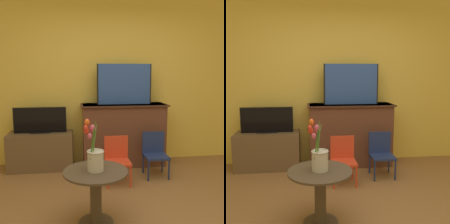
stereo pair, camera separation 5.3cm
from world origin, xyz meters
TOP-DOWN VIEW (x-y plane):
  - wall_back at (0.00, 2.13)m, footprint 8.00×0.06m
  - fireplace_mantel at (0.19, 1.88)m, footprint 1.35×0.47m
  - painting at (0.20, 1.89)m, footprint 0.86×0.03m
  - tv_stand at (-1.10, 1.86)m, footprint 0.97×0.43m
  - tv_monitor at (-1.10, 1.87)m, footprint 0.79×0.12m
  - chair_red at (-0.02, 1.19)m, footprint 0.32×0.32m
  - chair_blue at (0.56, 1.37)m, footprint 0.32×0.32m
  - side_table at (-0.37, 0.24)m, footprint 0.62×0.62m
  - vase_tulips at (-0.38, 0.24)m, footprint 0.19×0.20m

SIDE VIEW (x-z plane):
  - tv_stand at x=-1.10m, z-range 0.00..0.56m
  - chair_red at x=-0.02m, z-range 0.04..0.66m
  - chair_blue at x=0.56m, z-range 0.04..0.66m
  - side_table at x=-0.37m, z-range 0.08..0.63m
  - fireplace_mantel at x=0.19m, z-range 0.01..1.00m
  - vase_tulips at x=-0.38m, z-range 0.45..0.95m
  - tv_monitor at x=-1.10m, z-range 0.55..0.95m
  - painting at x=0.20m, z-range 0.98..1.61m
  - wall_back at x=0.00m, z-range 0.00..2.70m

